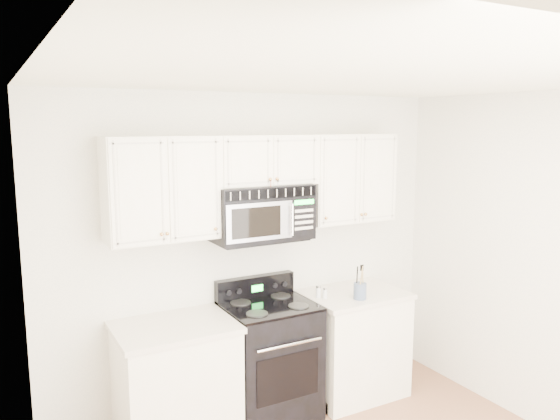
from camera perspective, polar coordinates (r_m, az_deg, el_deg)
room at (r=3.14m, az=11.71°, el=-10.81°), size 3.51×3.51×2.61m
base_cabinet_left at (r=4.30m, az=-10.81°, el=-17.82°), size 0.86×0.65×0.92m
base_cabinet_right at (r=4.97m, az=7.55°, el=-13.92°), size 0.86×0.65×0.92m
range at (r=4.56m, az=-1.13°, el=-15.21°), size 0.70×0.64×1.10m
upper_cabinets at (r=4.30m, az=-1.83°, el=3.37°), size 2.44×0.37×0.75m
microwave at (r=4.29m, az=-2.00°, el=-0.24°), size 0.78×0.44×0.43m
utensil_crock at (r=4.60m, az=8.35°, el=-8.33°), size 0.11×0.11×0.29m
shaker_salt at (r=4.61m, az=4.03°, el=-8.49°), size 0.04×0.04×0.10m
shaker_pepper at (r=4.59m, az=4.71°, el=-8.63°), size 0.04×0.04×0.09m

